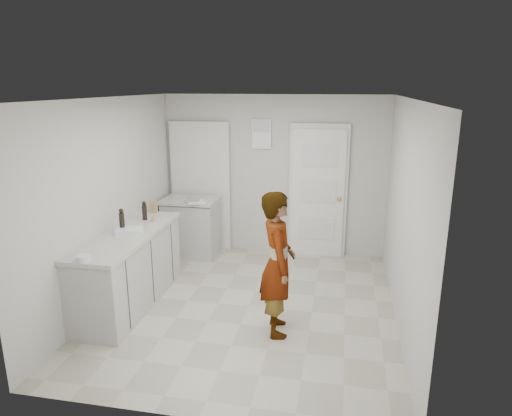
% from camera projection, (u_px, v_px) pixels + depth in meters
% --- Properties ---
extents(ground, '(4.00, 4.00, 0.00)m').
position_uv_depth(ground, '(248.00, 306.00, 5.63)').
color(ground, '#A29D88').
rests_on(ground, ground).
extents(room_shell, '(4.00, 4.00, 4.00)m').
position_uv_depth(room_shell, '(263.00, 190.00, 7.23)').
color(room_shell, beige).
rests_on(room_shell, ground).
extents(main_counter, '(0.64, 1.96, 0.93)m').
position_uv_depth(main_counter, '(129.00, 272.00, 5.59)').
color(main_counter, silver).
rests_on(main_counter, ground).
extents(side_counter, '(0.84, 0.61, 0.93)m').
position_uv_depth(side_counter, '(191.00, 229.00, 7.21)').
color(side_counter, silver).
rests_on(side_counter, ground).
extents(person, '(0.51, 0.66, 1.59)m').
position_uv_depth(person, '(278.00, 264.00, 4.87)').
color(person, silver).
rests_on(person, ground).
extents(cake_mix_box, '(0.10, 0.05, 0.16)m').
position_uv_depth(cake_mix_box, '(153.00, 207.00, 6.29)').
color(cake_mix_box, olive).
rests_on(cake_mix_box, main_counter).
extents(spice_jar, '(0.05, 0.05, 0.08)m').
position_uv_depth(spice_jar, '(154.00, 219.00, 5.89)').
color(spice_jar, tan).
rests_on(spice_jar, main_counter).
extents(oil_cruet_a, '(0.06, 0.06, 0.25)m').
position_uv_depth(oil_cruet_a, '(144.00, 211.00, 5.96)').
color(oil_cruet_a, black).
rests_on(oil_cruet_a, main_counter).
extents(oil_cruet_b, '(0.06, 0.06, 0.29)m').
position_uv_depth(oil_cruet_b, '(122.00, 221.00, 5.48)').
color(oil_cruet_b, black).
rests_on(oil_cruet_b, main_counter).
extents(baking_dish, '(0.37, 0.31, 0.06)m').
position_uv_depth(baking_dish, '(130.00, 231.00, 5.46)').
color(baking_dish, silver).
rests_on(baking_dish, main_counter).
extents(egg_bowl, '(0.14, 0.14, 0.05)m').
position_uv_depth(egg_bowl, '(84.00, 258.00, 4.60)').
color(egg_bowl, silver).
rests_on(egg_bowl, main_counter).
extents(papers, '(0.38, 0.41, 0.01)m').
position_uv_depth(papers, '(195.00, 201.00, 6.90)').
color(papers, white).
rests_on(papers, side_counter).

